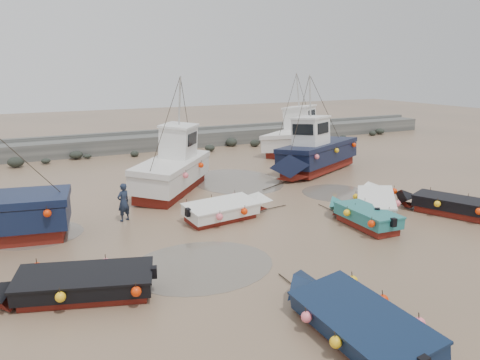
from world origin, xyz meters
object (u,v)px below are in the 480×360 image
object	(u,v)px
dinghy_2	(362,213)
dinghy_5	(227,207)
cabin_boat_2	(315,152)
dinghy_6	(444,202)
cabin_boat_3	(301,135)
dinghy_4	(72,282)
cabin_boat_1	(175,166)
dinghy_1	(354,316)
dinghy_3	(376,200)
person	(125,221)

from	to	relation	value
dinghy_2	dinghy_5	bearing A→B (deg)	146.92
dinghy_5	cabin_boat_2	world-z (taller)	cabin_boat_2
dinghy_6	cabin_boat_3	world-z (taller)	cabin_boat_3
dinghy_4	cabin_boat_1	world-z (taller)	cabin_boat_1
dinghy_5	cabin_boat_3	size ratio (longest dim) A/B	0.60
dinghy_1	dinghy_3	bearing A→B (deg)	46.32
dinghy_3	dinghy_4	bearing A→B (deg)	-128.72
dinghy_6	cabin_boat_1	bearing A→B (deg)	111.54
dinghy_1	dinghy_6	world-z (taller)	same
dinghy_3	dinghy_1	bearing A→B (deg)	-94.36
dinghy_6	person	bearing A→B (deg)	133.78
dinghy_4	person	size ratio (longest dim) A/B	3.54
dinghy_3	dinghy_6	distance (m)	3.12
dinghy_2	person	xyz separation A→B (m)	(-9.12, 5.27, -0.56)
dinghy_4	dinghy_6	distance (m)	16.83
dinghy_3	cabin_boat_3	xyz separation A→B (m)	(5.69, 14.80, 0.80)
cabin_boat_3	person	world-z (taller)	cabin_boat_3
dinghy_1	cabin_boat_1	size ratio (longest dim) A/B	0.78
cabin_boat_1	cabin_boat_3	xyz separation A→B (m)	(12.98, 6.70, -0.02)
dinghy_5	dinghy_2	bearing A→B (deg)	46.60
dinghy_4	dinghy_6	size ratio (longest dim) A/B	1.14
dinghy_6	dinghy_1	bearing A→B (deg)	-173.59
dinghy_1	dinghy_2	size ratio (longest dim) A/B	1.21
dinghy_2	cabin_boat_1	size ratio (longest dim) A/B	0.65
dinghy_6	cabin_boat_1	world-z (taller)	cabin_boat_1
dinghy_5	person	xyz separation A→B (m)	(-4.25, 1.84, -0.56)
dinghy_1	dinghy_4	bearing A→B (deg)	141.30
dinghy_5	cabin_boat_2	distance (m)	11.02
dinghy_2	cabin_boat_2	size ratio (longest dim) A/B	0.56
dinghy_6	cabin_boat_1	size ratio (longest dim) A/B	0.66
dinghy_5	cabin_boat_3	world-z (taller)	cabin_boat_3
dinghy_2	dinghy_4	size ratio (longest dim) A/B	0.86
cabin_boat_2	cabin_boat_3	world-z (taller)	same
dinghy_2	dinghy_5	world-z (taller)	same
dinghy_5	cabin_boat_2	bearing A→B (deg)	115.37
dinghy_2	person	size ratio (longest dim) A/B	3.04
cabin_boat_2	dinghy_1	bearing A→B (deg)	121.46
dinghy_3	cabin_boat_3	world-z (taller)	cabin_boat_3
dinghy_2	dinghy_6	bearing A→B (deg)	-3.36
dinghy_5	dinghy_6	distance (m)	10.25
cabin_boat_3	dinghy_3	bearing A→B (deg)	-55.08
dinghy_1	cabin_boat_2	xyz separation A→B (m)	(10.27, 16.09, 0.80)
dinghy_4	person	world-z (taller)	dinghy_4
dinghy_4	cabin_boat_3	size ratio (longest dim) A/B	0.66
dinghy_5	dinghy_4	bearing A→B (deg)	-65.57
dinghy_3	dinghy_5	distance (m)	7.21
dinghy_4	cabin_boat_3	world-z (taller)	cabin_boat_3
dinghy_2	dinghy_3	world-z (taller)	same
dinghy_2	dinghy_6	world-z (taller)	same
dinghy_6	cabin_boat_3	distance (m)	16.83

